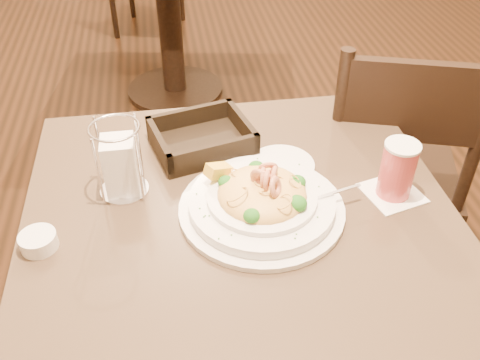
{
  "coord_description": "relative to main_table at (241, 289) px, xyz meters",
  "views": [
    {
      "loc": [
        -0.13,
        -0.8,
        1.49
      ],
      "look_at": [
        0.0,
        0.02,
        0.82
      ],
      "focal_mm": 40.0,
      "sensor_mm": 36.0,
      "label": 1
    }
  ],
  "objects": [
    {
      "name": "background_table",
      "position": [
        -0.08,
        1.85,
        0.0
      ],
      "size": [
        1.04,
        1.04,
        0.74
      ],
      "rotation": [
        0.0,
        0.0,
        -0.17
      ],
      "color": "black",
      "rests_on": "ground"
    },
    {
      "name": "bread_basket",
      "position": [
        -0.06,
        0.26,
        0.25
      ],
      "size": [
        0.26,
        0.23,
        0.06
      ],
      "rotation": [
        0.0,
        0.0,
        0.25
      ],
      "color": "black",
      "rests_on": "main_table"
    },
    {
      "name": "side_plate",
      "position": [
        0.12,
        0.15,
        0.24
      ],
      "size": [
        0.2,
        0.2,
        0.01
      ],
      "primitive_type": "cylinder",
      "rotation": [
        0.0,
        0.0,
        0.35
      ],
      "color": "white",
      "rests_on": "main_table"
    },
    {
      "name": "dining_chair_near",
      "position": [
        0.52,
        0.4,
        -0.01
      ],
      "size": [
        0.53,
        0.53,
        0.93
      ],
      "rotation": [
        0.0,
        0.0,
        2.83
      ],
      "color": "black",
      "rests_on": "ground"
    },
    {
      "name": "pasta_bowl",
      "position": [
        0.04,
        0.01,
        0.26
      ],
      "size": [
        0.38,
        0.35,
        0.11
      ],
      "rotation": [
        0.0,
        0.0,
        0.06
      ],
      "color": "white",
      "rests_on": "main_table"
    },
    {
      "name": "drink_glass",
      "position": [
        0.34,
        0.02,
        0.3
      ],
      "size": [
        0.14,
        0.14,
        0.13
      ],
      "rotation": [
        0.0,
        0.0,
        0.26
      ],
      "color": "white",
      "rests_on": "main_table"
    },
    {
      "name": "main_table",
      "position": [
        0.0,
        0.0,
        0.0
      ],
      "size": [
        0.9,
        0.9,
        0.74
      ],
      "color": "black",
      "rests_on": "ground"
    },
    {
      "name": "napkin_caddy",
      "position": [
        -0.24,
        0.12,
        0.3
      ],
      "size": [
        0.11,
        0.11,
        0.17
      ],
      "rotation": [
        0.0,
        0.0,
        -0.07
      ],
      "color": "silver",
      "rests_on": "main_table"
    },
    {
      "name": "butter_ramekin",
      "position": [
        -0.4,
        -0.03,
        0.25
      ],
      "size": [
        0.1,
        0.1,
        0.03
      ],
      "primitive_type": "cylinder",
      "rotation": [
        0.0,
        0.0,
        0.43
      ],
      "color": "white",
      "rests_on": "main_table"
    }
  ]
}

